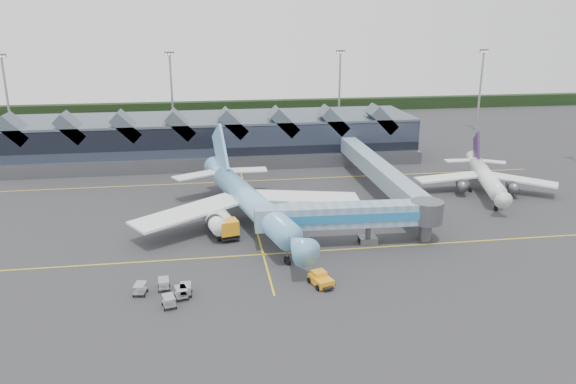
{
  "coord_description": "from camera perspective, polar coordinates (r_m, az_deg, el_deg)",
  "views": [
    {
      "loc": [
        -7.38,
        -78.43,
        31.28
      ],
      "look_at": [
        5.29,
        3.95,
        5.0
      ],
      "focal_mm": 35.0,
      "sensor_mm": 36.0,
      "label": 1
    }
  ],
  "objects": [
    {
      "name": "terminal",
      "position": [
        128.54,
        -7.56,
        5.5
      ],
      "size": [
        90.0,
        22.25,
        12.52
      ],
      "color": "black",
      "rests_on": "ground"
    },
    {
      "name": "fuel_truck",
      "position": [
        85.18,
        -6.83,
        -2.74
      ],
      "size": [
        4.81,
        10.62,
        3.54
      ],
      "rotation": [
        0.0,
        0.0,
        0.23
      ],
      "color": "black",
      "rests_on": "ground"
    },
    {
      "name": "baggage_carts",
      "position": [
        67.52,
        -12.1,
        -9.79
      ],
      "size": [
        6.76,
        6.52,
        1.36
      ],
      "rotation": [
        0.0,
        0.0,
        -0.02
      ],
      "color": "#9B9FA3",
      "rests_on": "ground"
    },
    {
      "name": "light_masts",
      "position": [
        145.27,
        2.63,
        10.05
      ],
      "size": [
        132.4,
        42.56,
        22.45
      ],
      "color": "#94969C",
      "rests_on": "ground"
    },
    {
      "name": "tree_line_far",
      "position": [
        190.83,
        -6.5,
        8.56
      ],
      "size": [
        260.0,
        4.0,
        4.0
      ],
      "primitive_type": "cube",
      "color": "black",
      "rests_on": "ground"
    },
    {
      "name": "regional_jet",
      "position": [
        109.36,
        19.4,
        1.53
      ],
      "size": [
        24.71,
        27.6,
        9.63
      ],
      "rotation": [
        0.0,
        0.0,
        -0.28
      ],
      "color": "white",
      "rests_on": "ground"
    },
    {
      "name": "pushback_tug",
      "position": [
        68.91,
        3.35,
        -8.85
      ],
      "size": [
        3.08,
        4.0,
        1.62
      ],
      "rotation": [
        0.0,
        0.0,
        0.3
      ],
      "color": "orange",
      "rests_on": "ground"
    },
    {
      "name": "jet_bridge",
      "position": [
        80.03,
        7.41,
        -2.4
      ],
      "size": [
        27.06,
        4.95,
        6.13
      ],
      "rotation": [
        0.0,
        0.0,
        -0.04
      ],
      "color": "#6992AF",
      "rests_on": "ground"
    },
    {
      "name": "main_airliner",
      "position": [
        86.83,
        -4.0,
        -0.83
      ],
      "size": [
        36.12,
        42.26,
        13.72
      ],
      "rotation": [
        0.0,
        0.0,
        0.24
      ],
      "color": "#69B0D6",
      "rests_on": "ground"
    },
    {
      "name": "taxi_stripes",
      "position": [
        94.09,
        -3.75,
        -1.95
      ],
      "size": [
        120.0,
        60.0,
        0.01
      ],
      "color": "yellow",
      "rests_on": "ground"
    },
    {
      "name": "ground",
      "position": [
        84.76,
        -3.14,
        -4.18
      ],
      "size": [
        260.0,
        260.0,
        0.0
      ],
      "primitive_type": "plane",
      "color": "#2B2C2E",
      "rests_on": "ground"
    }
  ]
}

